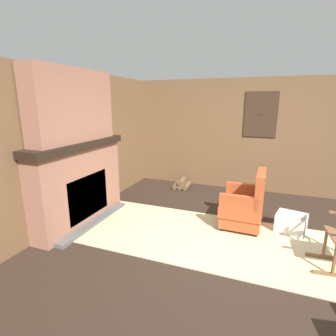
# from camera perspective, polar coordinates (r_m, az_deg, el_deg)

# --- Properties ---
(ground_plane) EXTENTS (14.00, 14.00, 0.00)m
(ground_plane) POSITION_cam_1_polar(r_m,az_deg,el_deg) (3.81, 14.71, -16.97)
(ground_plane) COLOR #2D2119
(wood_panel_wall_left) EXTENTS (0.06, 5.98, 2.44)m
(wood_panel_wall_left) POSITION_cam_1_polar(r_m,az_deg,el_deg) (4.48, -21.21, 3.99)
(wood_panel_wall_left) COLOR brown
(wood_panel_wall_left) RESTS_ON ground
(wood_panel_wall_back) EXTENTS (5.98, 0.09, 2.44)m
(wood_panel_wall_back) POSITION_cam_1_polar(r_m,az_deg,el_deg) (6.03, 18.47, 6.70)
(wood_panel_wall_back) COLOR brown
(wood_panel_wall_back) RESTS_ON ground
(fireplace_hearth) EXTENTS (0.55, 1.94, 1.34)m
(fireplace_hearth) POSITION_cam_1_polar(r_m,az_deg,el_deg) (4.47, -18.56, -3.16)
(fireplace_hearth) COLOR #93604C
(fireplace_hearth) RESTS_ON ground
(chimney_breast) EXTENTS (0.30, 1.62, 1.08)m
(chimney_breast) POSITION_cam_1_polar(r_m,az_deg,el_deg) (4.29, -19.98, 12.60)
(chimney_breast) COLOR #93604C
(chimney_breast) RESTS_ON fireplace_hearth
(area_rug) EXTENTS (3.95, 1.63, 0.01)m
(area_rug) POSITION_cam_1_polar(r_m,az_deg,el_deg) (4.03, 8.23, -14.65)
(area_rug) COLOR #C6B789
(area_rug) RESTS_ON ground
(armchair) EXTENTS (0.63, 0.72, 0.93)m
(armchair) POSITION_cam_1_polar(r_m,az_deg,el_deg) (4.34, 16.35, -7.98)
(armchair) COLOR #A84723
(armchair) RESTS_ON ground
(firewood_stack) EXTENTS (0.39, 0.43, 0.22)m
(firewood_stack) POSITION_cam_1_polar(r_m,az_deg,el_deg) (6.12, 2.99, -3.52)
(firewood_stack) COLOR brown
(firewood_stack) RESTS_ON ground
(laundry_basket) EXTENTS (0.49, 0.44, 0.29)m
(laundry_basket) POSITION_cam_1_polar(r_m,az_deg,el_deg) (4.50, 25.22, -10.79)
(laundry_basket) COLOR white
(laundry_basket) RESTS_ON ground
(oil_lamp_vase) EXTENTS (0.09, 0.09, 0.24)m
(oil_lamp_vase) POSITION_cam_1_polar(r_m,az_deg,el_deg) (3.95, -24.96, 5.42)
(oil_lamp_vase) COLOR silver
(oil_lamp_vase) RESTS_ON fireplace_hearth
(storage_case) EXTENTS (0.18, 0.28, 0.12)m
(storage_case) POSITION_cam_1_polar(r_m,az_deg,el_deg) (4.80, -15.28, 7.26)
(storage_case) COLOR brown
(storage_case) RESTS_ON fireplace_hearth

